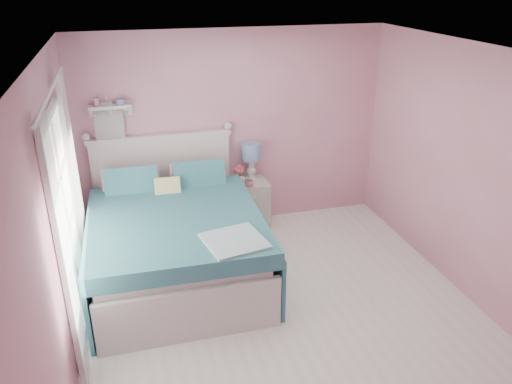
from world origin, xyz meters
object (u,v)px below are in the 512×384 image
nightstand (250,204)px  vase (240,178)px  table_lamp (251,154)px  bed (175,242)px  teacup (249,184)px

nightstand → vase: vase is taller
table_lamp → bed: bearing=-138.7°
nightstand → bed: bearing=-140.4°
nightstand → vase: size_ratio=4.94×
teacup → nightstand: bearing=72.1°
bed → teacup: bed is taller
table_lamp → teacup: (-0.09, -0.26, -0.30)m
bed → nightstand: (1.11, 0.92, -0.10)m
bed → nightstand: bearing=40.7°
nightstand → table_lamp: 0.69m
teacup → table_lamp: bearing=69.6°
vase → teacup: 0.20m
teacup → bed: bearing=-144.5°
table_lamp → vase: table_lamp is taller
nightstand → teacup: (-0.05, -0.16, 0.38)m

